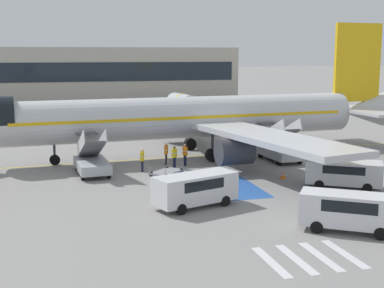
# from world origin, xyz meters

# --- Properties ---
(ground_plane) EXTENTS (600.00, 600.00, 0.00)m
(ground_plane) POSITION_xyz_m (0.00, 0.00, 0.00)
(ground_plane) COLOR gray
(apron_leadline_yellow) EXTENTS (75.29, 4.78, 0.01)m
(apron_leadline_yellow) POSITION_xyz_m (0.51, -0.73, 0.00)
(apron_leadline_yellow) COLOR gold
(apron_leadline_yellow) RESTS_ON ground_plane
(apron_stand_patch_blue) EXTENTS (4.25, 8.85, 0.01)m
(apron_stand_patch_blue) POSITION_xyz_m (0.51, -10.95, 0.00)
(apron_stand_patch_blue) COLOR #2856A8
(apron_stand_patch_blue) RESTS_ON ground_plane
(apron_walkway_bar_0) EXTENTS (0.44, 3.60, 0.01)m
(apron_walkway_bar_0) POSITION_xyz_m (-1.89, -24.99, 0.00)
(apron_walkway_bar_0) COLOR silver
(apron_walkway_bar_0) RESTS_ON ground_plane
(apron_walkway_bar_1) EXTENTS (0.44, 3.60, 0.01)m
(apron_walkway_bar_1) POSITION_xyz_m (-0.69, -24.99, 0.00)
(apron_walkway_bar_1) COLOR silver
(apron_walkway_bar_1) RESTS_ON ground_plane
(apron_walkway_bar_2) EXTENTS (0.44, 3.60, 0.01)m
(apron_walkway_bar_2) POSITION_xyz_m (0.51, -24.99, 0.00)
(apron_walkway_bar_2) COLOR silver
(apron_walkway_bar_2) RESTS_ON ground_plane
(apron_walkway_bar_3) EXTENTS (0.44, 3.60, 0.01)m
(apron_walkway_bar_3) POSITION_xyz_m (1.71, -24.99, 0.00)
(apron_walkway_bar_3) COLOR silver
(apron_walkway_bar_3) RESTS_ON ground_plane
(airliner) EXTENTS (40.85, 36.16, 11.79)m
(airliner) POSITION_xyz_m (1.30, -0.68, 3.46)
(airliner) COLOR silver
(airliner) RESTS_ON ground_plane
(boarding_stairs_forward) EXTENTS (2.49, 5.34, 3.66)m
(boarding_stairs_forward) POSITION_xyz_m (-7.85, -5.58, 0.95)
(boarding_stairs_forward) COLOR #ADB2BA
(boarding_stairs_forward) RESTS_ON ground_plane
(boarding_stairs_aft) EXTENTS (2.49, 5.34, 3.79)m
(boarding_stairs_aft) POSITION_xyz_m (7.83, -4.63, 0.96)
(boarding_stairs_aft) COLOR #ADB2BA
(boarding_stairs_aft) RESTS_ON ground_plane
(fuel_tanker) EXTENTS (3.77, 8.80, 3.67)m
(fuel_tanker) POSITION_xyz_m (6.62, 24.17, 1.87)
(fuel_tanker) COLOR #38383D
(fuel_tanker) RESTS_ON ground_plane
(service_van_0) EXTENTS (5.23, 4.34, 1.82)m
(service_van_0) POSITION_xyz_m (8.10, -14.28, 1.11)
(service_van_0) COLOR silver
(service_van_0) RESTS_ON ground_plane
(service_van_1) EXTENTS (5.34, 3.38, 1.96)m
(service_van_1) POSITION_xyz_m (-2.76, -15.96, 1.19)
(service_van_1) COLOR silver
(service_van_1) RESTS_ON ground_plane
(service_van_2) EXTENTS (5.03, 4.22, 1.97)m
(service_van_2) POSITION_xyz_m (3.56, -22.33, 1.19)
(service_van_2) COLOR silver
(service_van_2) RESTS_ON ground_plane
(baggage_cart) EXTENTS (2.92, 2.87, 0.87)m
(baggage_cart) POSITION_xyz_m (-2.56, -7.47, 0.26)
(baggage_cart) COLOR gray
(baggage_cart) RESTS_ON ground_plane
(ground_crew_0) EXTENTS (0.36, 0.48, 1.78)m
(ground_crew_0) POSITION_xyz_m (-0.36, -4.53, 1.03)
(ground_crew_0) COLOR #191E38
(ground_crew_0) RESTS_ON ground_plane
(ground_crew_1) EXTENTS (0.40, 0.49, 1.81)m
(ground_crew_1) POSITION_xyz_m (-1.74, -3.73, 1.05)
(ground_crew_1) COLOR #2D2D33
(ground_crew_1) RESTS_ON ground_plane
(ground_crew_2) EXTENTS (0.38, 0.49, 1.79)m
(ground_crew_2) POSITION_xyz_m (-4.08, -5.81, 1.03)
(ground_crew_2) COLOR #191E38
(ground_crew_2) RESTS_ON ground_plane
(ground_crew_3) EXTENTS (0.48, 0.45, 1.80)m
(ground_crew_3) POSITION_xyz_m (-1.41, -5.22, 1.04)
(ground_crew_3) COLOR #191E38
(ground_crew_3) RESTS_ON ground_plane
(traffic_cone_0) EXTENTS (0.45, 0.45, 0.50)m
(traffic_cone_0) POSITION_xyz_m (5.34, -10.75, 0.25)
(traffic_cone_0) COLOR orange
(traffic_cone_0) RESTS_ON ground_plane
(traffic_cone_1) EXTENTS (0.52, 0.52, 0.57)m
(traffic_cone_1) POSITION_xyz_m (10.62, -8.77, 0.29)
(traffic_cone_1) COLOR orange
(traffic_cone_1) RESTS_ON ground_plane
(traffic_cone_2) EXTENTS (0.54, 0.54, 0.60)m
(traffic_cone_2) POSITION_xyz_m (-3.22, -11.42, 0.30)
(traffic_cone_2) COLOR orange
(traffic_cone_2) RESTS_ON ground_plane
(terminal_building) EXTENTS (70.65, 12.10, 10.06)m
(terminal_building) POSITION_xyz_m (-8.95, 61.25, 5.03)
(terminal_building) COLOR #B2AD9E
(terminal_building) RESTS_ON ground_plane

